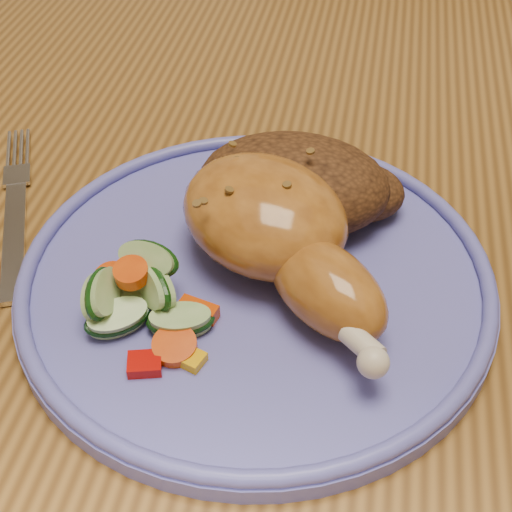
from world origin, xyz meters
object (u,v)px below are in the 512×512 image
(dining_table, at_px, (370,313))
(plate, at_px, (256,280))
(fork, at_px, (15,212))
(chair_far, at_px, (383,98))

(dining_table, distance_m, plate, 0.14)
(dining_table, height_order, fork, fork)
(plate, distance_m, fork, 0.19)
(chair_far, bearing_deg, plate, -96.49)
(dining_table, bearing_deg, fork, -173.93)
(chair_far, distance_m, fork, 0.75)
(dining_table, distance_m, fork, 0.28)
(dining_table, relative_size, chair_far, 1.54)
(chair_far, height_order, fork, chair_far)
(dining_table, xyz_separation_m, fork, (-0.26, -0.03, 0.09))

